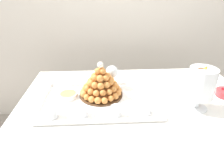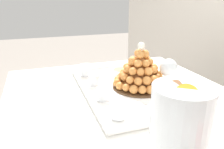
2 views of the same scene
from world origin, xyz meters
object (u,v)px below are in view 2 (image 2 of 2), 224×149
macaron_goblet (181,122)px  creme_brulee_ramekin (122,72)px  dessert_cup_centre (103,94)px  dessert_cup_mid_right (118,110)px  dessert_cup_mid_left (94,80)px  wine_glass (168,68)px  serving_tray (126,88)px  croquembouche (140,71)px  dessert_cup_left (86,70)px

macaron_goblet → creme_brulee_ramekin: bearing=168.9°
dessert_cup_centre → dessert_cup_mid_right: 0.16m
dessert_cup_mid_left → macaron_goblet: 0.62m
wine_glass → serving_tray: bearing=-114.8°
dessert_cup_centre → macaron_goblet: size_ratio=0.21×
dessert_cup_centre → wine_glass: 0.31m
croquembouche → dessert_cup_mid_left: size_ratio=4.91×
dessert_cup_mid_right → macaron_goblet: (0.28, 0.04, 0.11)m
serving_tray → macaron_goblet: 0.54m
serving_tray → wine_glass: 0.21m
dessert_cup_left → macaron_goblet: size_ratio=0.24×
serving_tray → dessert_cup_left: bearing=-150.3°
serving_tray → dessert_cup_centre: dessert_cup_centre is taller
dessert_cup_left → creme_brulee_ramekin: dessert_cup_left is taller
macaron_goblet → wine_glass: macaron_goblet is taller
dessert_cup_mid_right → creme_brulee_ramekin: (-0.42, 0.18, -0.01)m
macaron_goblet → croquembouche: bearing=163.3°
wine_glass → macaron_goblet: bearing=-29.9°
croquembouche → dessert_cup_mid_right: size_ratio=4.24×
dessert_cup_centre → macaron_goblet: (0.44, 0.05, 0.11)m
macaron_goblet → dessert_cup_left: bearing=-176.4°
dessert_cup_left → dessert_cup_centre: bearing=-0.3°
creme_brulee_ramekin → dessert_cup_centre: bearing=-35.3°
dessert_cup_mid_right → wine_glass: 0.34m
dessert_cup_mid_left → creme_brulee_ramekin: 0.20m
croquembouche → dessert_cup_mid_left: bearing=-115.4°
dessert_cup_left → creme_brulee_ramekin: size_ratio=0.58×
dessert_cup_mid_left → dessert_cup_left: bearing=-178.2°
croquembouche → dessert_cup_mid_left: (-0.09, -0.20, -0.05)m
dessert_cup_centre → creme_brulee_ramekin: 0.32m
dessert_cup_centre → dessert_cup_left: bearing=179.7°
dessert_cup_centre → wine_glass: wine_glass is taller
dessert_cup_mid_left → dessert_cup_centre: size_ratio=0.99×
dessert_cup_left → dessert_cup_mid_left: bearing=1.8°
dessert_cup_left → dessert_cup_mid_left: size_ratio=1.16×
dessert_cup_mid_left → macaron_goblet: size_ratio=0.21×
dessert_cup_mid_right → creme_brulee_ramekin: 0.46m
serving_tray → dessert_cup_mid_left: (-0.09, -0.13, 0.03)m
dessert_cup_mid_left → macaron_goblet: macaron_goblet is taller
dessert_cup_mid_right → creme_brulee_ramekin: dessert_cup_mid_right is taller
croquembouche → dessert_cup_centre: 0.22m
croquembouche → creme_brulee_ramekin: (-0.19, -0.02, -0.06)m
dessert_cup_centre → macaron_goblet: bearing=6.4°
serving_tray → croquembouche: (0.01, 0.06, 0.08)m
dessert_cup_centre → wine_glass: (-0.00, 0.30, 0.08)m
serving_tray → wine_glass: size_ratio=4.25×
dessert_cup_mid_left → dessert_cup_mid_right: 0.32m
croquembouche → creme_brulee_ramekin: 0.20m
dessert_cup_mid_right → creme_brulee_ramekin: bearing=156.9°
dessert_cup_left → macaron_goblet: 0.77m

